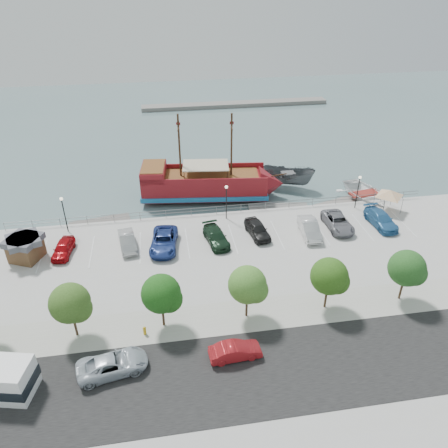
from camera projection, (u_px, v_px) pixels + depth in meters
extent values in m
plane|color=slate|center=(236.00, 257.00, 46.42)|extent=(160.00, 160.00, 0.00)
cube|color=#B7B6B5|center=(295.00, 437.00, 28.49)|extent=(100.00, 58.00, 1.20)
cube|color=black|center=(276.00, 370.00, 32.39)|extent=(100.00, 8.00, 0.04)
cube|color=#A7A699|center=(258.00, 314.00, 37.45)|extent=(100.00, 4.00, 0.05)
cylinder|color=slate|center=(225.00, 206.00, 51.99)|extent=(50.00, 0.06, 0.06)
cylinder|color=slate|center=(225.00, 209.00, 52.20)|extent=(50.00, 0.06, 0.06)
cube|color=gray|center=(235.00, 104.00, 93.99)|extent=(40.00, 3.00, 0.80)
cube|color=maroon|center=(204.00, 185.00, 56.97)|extent=(16.41, 6.80, 2.59)
cube|color=#1A68A3|center=(205.00, 191.00, 57.41)|extent=(16.74, 7.13, 0.60)
cone|color=maroon|center=(271.00, 184.00, 57.29)|extent=(3.72, 5.12, 4.78)
cube|color=maroon|center=(153.00, 172.00, 55.70)|extent=(3.55, 5.29, 1.39)
cube|color=brown|center=(153.00, 166.00, 55.31)|extent=(3.30, 4.88, 0.12)
cube|color=brown|center=(208.00, 175.00, 56.29)|extent=(13.37, 5.86, 0.15)
cube|color=maroon|center=(204.00, 166.00, 58.16)|extent=(15.85, 2.05, 0.70)
cube|color=maroon|center=(204.00, 181.00, 54.08)|extent=(15.85, 2.05, 0.70)
cylinder|color=#382111|center=(231.00, 146.00, 54.31)|extent=(0.27, 0.27, 8.17)
cylinder|color=#382111|center=(179.00, 146.00, 54.07)|extent=(0.27, 0.27, 8.17)
cylinder|color=#382111|center=(232.00, 126.00, 53.02)|extent=(0.49, 2.98, 0.14)
cylinder|color=#382111|center=(178.00, 127.00, 52.78)|extent=(0.49, 2.98, 0.14)
cube|color=beige|center=(206.00, 165.00, 55.53)|extent=(6.18, 4.43, 0.12)
cylinder|color=#382111|center=(277.00, 175.00, 56.70)|extent=(2.48, 0.45, 0.59)
imported|color=#505458|center=(288.00, 178.00, 59.87)|extent=(7.73, 5.53, 2.81)
imported|color=white|center=(365.00, 196.00, 56.76)|extent=(6.65, 8.50, 1.61)
cube|color=#68635E|center=(100.00, 223.00, 52.06)|extent=(7.33, 3.27, 0.40)
cube|color=slate|center=(279.00, 208.00, 55.04)|extent=(7.68, 2.87, 0.43)
cube|color=gray|center=(343.00, 203.00, 56.20)|extent=(7.93, 4.42, 0.44)
cube|color=brown|center=(26.00, 250.00, 43.99)|extent=(3.54, 3.54, 1.97)
cube|color=#4A4B54|center=(23.00, 240.00, 43.37)|extent=(4.01, 4.01, 0.63)
cylinder|color=slate|center=(374.00, 199.00, 53.33)|extent=(0.06, 0.06, 1.97)
cylinder|color=slate|center=(392.00, 198.00, 53.70)|extent=(0.06, 0.06, 1.97)
cylinder|color=slate|center=(383.00, 209.00, 51.37)|extent=(0.06, 0.06, 1.97)
cylinder|color=slate|center=(402.00, 207.00, 51.74)|extent=(0.06, 0.06, 1.97)
pyramid|color=beige|center=(391.00, 190.00, 51.63)|extent=(3.87, 3.87, 0.81)
imported|color=silver|center=(112.00, 364.00, 31.94)|extent=(5.49, 3.30, 1.43)
imported|color=red|center=(235.00, 351.00, 33.09)|extent=(4.11, 1.69, 1.32)
cylinder|color=gold|center=(145.00, 331.00, 35.32)|extent=(0.25, 0.25, 0.63)
sphere|color=gold|center=(144.00, 328.00, 35.14)|extent=(0.27, 0.27, 0.27)
cylinder|color=black|center=(65.00, 216.00, 47.90)|extent=(0.12, 0.12, 4.00)
sphere|color=#FFF2CC|center=(61.00, 199.00, 46.81)|extent=(0.36, 0.36, 0.36)
cylinder|color=black|center=(226.00, 203.00, 50.35)|extent=(0.12, 0.12, 4.00)
sphere|color=#FFF2CC|center=(226.00, 187.00, 49.26)|extent=(0.36, 0.36, 0.36)
cylinder|color=black|center=(357.00, 193.00, 52.52)|extent=(0.12, 0.12, 4.00)
sphere|color=#FFF2CC|center=(360.00, 177.00, 51.43)|extent=(0.36, 0.36, 0.36)
cylinder|color=#473321|center=(75.00, 325.00, 34.85)|extent=(0.20, 0.20, 2.20)
sphere|color=#33531C|center=(70.00, 303.00, 33.66)|extent=(3.20, 3.20, 3.20)
sphere|color=#33531C|center=(78.00, 309.00, 33.69)|extent=(2.20, 2.20, 2.20)
cylinder|color=#473321|center=(163.00, 315.00, 35.80)|extent=(0.20, 0.20, 2.20)
sphere|color=#194813|center=(161.00, 294.00, 34.61)|extent=(3.20, 3.20, 3.20)
sphere|color=#194813|center=(169.00, 299.00, 34.64)|extent=(2.20, 2.20, 2.20)
cylinder|color=#473321|center=(247.00, 306.00, 36.75)|extent=(0.20, 0.20, 2.20)
sphere|color=#3F6C26|center=(247.00, 285.00, 35.56)|extent=(3.20, 3.20, 3.20)
sphere|color=#3F6C26|center=(255.00, 290.00, 35.59)|extent=(2.20, 2.20, 2.20)
cylinder|color=#473321|center=(326.00, 297.00, 37.70)|extent=(0.20, 0.20, 2.20)
sphere|color=#294F15|center=(329.00, 276.00, 36.51)|extent=(3.20, 3.20, 3.20)
sphere|color=#294F15|center=(337.00, 281.00, 36.55)|extent=(2.20, 2.20, 2.20)
cylinder|color=#473321|center=(401.00, 289.00, 38.65)|extent=(0.20, 0.20, 2.20)
sphere|color=#214D1C|center=(407.00, 268.00, 37.46)|extent=(3.20, 3.20, 3.20)
sphere|color=#214D1C|center=(414.00, 273.00, 37.50)|extent=(2.20, 2.20, 2.20)
imported|color=#A5080E|center=(63.00, 248.00, 44.79)|extent=(2.22, 4.32, 1.41)
imported|color=#AAAAAA|center=(127.00, 241.00, 45.86)|extent=(2.24, 4.69, 1.48)
imported|color=navy|center=(164.00, 241.00, 45.76)|extent=(3.41, 6.05, 1.60)
imported|color=#17301E|center=(216.00, 237.00, 46.65)|extent=(2.81, 5.17, 1.42)
imported|color=black|center=(257.00, 229.00, 47.84)|extent=(2.52, 4.81, 1.56)
imported|color=silver|center=(310.00, 228.00, 47.91)|extent=(2.04, 5.04, 1.63)
imported|color=gray|center=(338.00, 222.00, 49.20)|extent=(2.50, 5.33, 1.48)
imported|color=teal|center=(381.00, 219.00, 49.69)|extent=(2.52, 5.41, 1.53)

